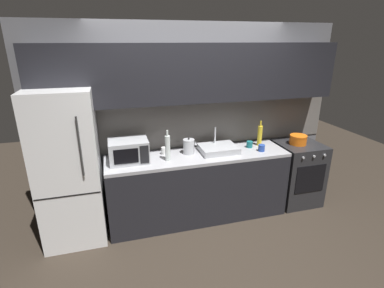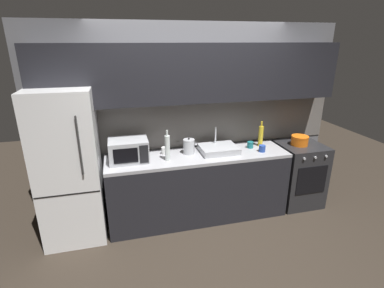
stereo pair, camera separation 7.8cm
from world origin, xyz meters
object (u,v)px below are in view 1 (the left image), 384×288
at_px(oven_range, 297,173).
at_px(mug_white, 164,151).
at_px(kettle, 189,146).
at_px(mug_blue, 261,148).
at_px(refrigerator, 69,168).
at_px(wine_bottle_yellow, 260,135).
at_px(mug_teal, 250,144).
at_px(microwave, 129,151).
at_px(wine_bottle_clear, 168,148).
at_px(cooking_pot, 298,140).

distance_m(oven_range, mug_white, 1.99).
distance_m(kettle, mug_blue, 0.96).
distance_m(refrigerator, mug_blue, 2.38).
height_order(oven_range, wine_bottle_yellow, wine_bottle_yellow).
distance_m(refrigerator, mug_teal, 2.29).
distance_m(microwave, mug_blue, 1.70).
bearing_deg(kettle, mug_teal, -0.56).
relative_size(oven_range, mug_white, 9.78).
bearing_deg(microwave, refrigerator, -178.45).
relative_size(kettle, mug_white, 2.33).
height_order(kettle, wine_bottle_clear, wine_bottle_clear).
bearing_deg(mug_white, mug_teal, -3.62).
height_order(mug_blue, cooking_pot, cooking_pot).
distance_m(refrigerator, wine_bottle_yellow, 2.46).
height_order(oven_range, microwave, microwave).
xyz_separation_m(microwave, mug_blue, (1.70, -0.12, -0.09)).
distance_m(kettle, cooking_pot, 1.57).
xyz_separation_m(refrigerator, mug_teal, (2.29, 0.07, 0.04)).
height_order(microwave, wine_bottle_yellow, wine_bottle_yellow).
bearing_deg(wine_bottle_yellow, microwave, -177.20).
relative_size(mug_teal, cooking_pot, 0.37).
bearing_deg(mug_blue, mug_white, 169.05).
relative_size(microwave, wine_bottle_yellow, 1.32).
bearing_deg(wine_bottle_yellow, oven_range, -10.20).
bearing_deg(wine_bottle_clear, kettle, 26.56).
xyz_separation_m(refrigerator, mug_white, (1.13, 0.14, 0.04)).
distance_m(oven_range, wine_bottle_yellow, 0.85).
relative_size(mug_blue, cooking_pot, 0.37).
height_order(wine_bottle_yellow, mug_blue, wine_bottle_yellow).
distance_m(refrigerator, oven_range, 3.08).
distance_m(mug_teal, mug_white, 1.17).
relative_size(wine_bottle_clear, cooking_pot, 1.64).
height_order(mug_teal, cooking_pot, cooking_pot).
relative_size(microwave, wine_bottle_clear, 1.20).
relative_size(refrigerator, microwave, 3.93).
relative_size(mug_teal, mug_white, 0.95).
height_order(microwave, mug_white, microwave).
xyz_separation_m(kettle, mug_blue, (0.94, -0.18, -0.05)).
relative_size(wine_bottle_yellow, mug_teal, 4.01).
height_order(refrigerator, mug_teal, refrigerator).
relative_size(oven_range, microwave, 1.96).
bearing_deg(wine_bottle_clear, refrigerator, 176.06).
bearing_deg(cooking_pot, wine_bottle_clear, -177.60).
distance_m(oven_range, mug_teal, 0.91).
bearing_deg(refrigerator, kettle, 2.94).
bearing_deg(mug_teal, mug_blue, -62.21).
bearing_deg(refrigerator, mug_white, 7.04).
xyz_separation_m(wine_bottle_clear, cooking_pot, (1.87, 0.08, -0.10)).
bearing_deg(microwave, kettle, 4.19).
bearing_deg(cooking_pot, wine_bottle_yellow, 169.08).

